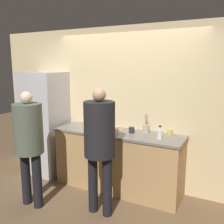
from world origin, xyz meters
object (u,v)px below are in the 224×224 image
person_center (100,139)px  bottle_clear (160,134)px  utensil_crock (146,128)px  bottle_red (113,124)px  cup_yellow (170,132)px  fruit_bowl (106,130)px  refrigerator (45,123)px  person_left (29,138)px  cup_black (132,130)px

person_center → bottle_clear: 0.89m
utensil_crock → bottle_clear: bearing=-36.6°
bottle_red → cup_yellow: (0.92, 0.10, -0.03)m
utensil_crock → bottle_red: size_ratio=1.52×
fruit_bowl → bottle_red: bottle_red is taller
bottle_red → refrigerator: bearing=-174.9°
utensil_crock → person_center: bearing=-110.3°
utensil_crock → bottle_red: (-0.57, -0.02, 0.00)m
bottle_clear → person_left: bearing=-149.1°
cup_black → bottle_red: bearing=168.5°
person_left → cup_black: (1.08, 1.05, -0.00)m
refrigerator → bottle_red: refrigerator is taller
person_center → cup_yellow: (0.67, 0.95, -0.05)m
person_left → bottle_clear: bearing=30.9°
utensil_crock → refrigerator: bearing=-175.7°
person_center → cup_black: person_center is taller
person_center → cup_yellow: bearing=54.8°
refrigerator → fruit_bowl: 1.38m
bottle_clear → cup_black: (-0.48, 0.11, -0.03)m
cup_yellow → cup_black: bearing=-161.8°
bottle_clear → fruit_bowl: bearing=-174.4°
bottle_red → cup_yellow: size_ratio=2.34×
utensil_crock → person_left: bearing=-138.3°
utensil_crock → fruit_bowl: bearing=-151.8°
cup_black → cup_yellow: size_ratio=1.09×
refrigerator → person_center: 1.75m
bottle_red → fruit_bowl: bearing=-84.0°
fruit_bowl → cup_yellow: size_ratio=4.50×
refrigerator → bottle_clear: refrigerator is taller
person_left → bottle_clear: 1.82m
person_center → utensil_crock: 0.92m
refrigerator → bottle_clear: size_ratio=9.72×
person_left → person_center: (0.96, 0.28, 0.05)m
cup_black → cup_yellow: cup_black is taller
bottle_clear → refrigerator: bearing=178.3°
person_center → bottle_red: bearing=106.3°
refrigerator → person_left: size_ratio=1.13×
utensil_crock → bottle_red: 0.57m
refrigerator → fruit_bowl: refrigerator is taller
person_left → bottle_clear: size_ratio=8.57×
bottle_clear → cup_black: 0.49m
fruit_bowl → cup_black: (0.34, 0.19, -0.00)m
person_center → cup_yellow: size_ratio=20.79×
cup_black → cup_yellow: (0.55, 0.18, -0.00)m
refrigerator → bottle_red: size_ratio=9.68×
fruit_bowl → person_center: bearing=-69.3°
utensil_crock → cup_black: bearing=-153.6°
cup_black → person_center: bearing=-99.0°
person_left → cup_yellow: 2.04m
person_center → cup_black: 0.78m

